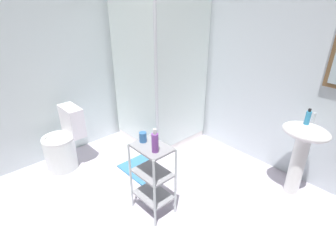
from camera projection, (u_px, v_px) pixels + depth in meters
The scene contains 12 objects.
ground_plane at pixel (146, 230), 2.49m from camera, with size 4.20×4.20×0.02m, color silver.
wall_back at pixel (270, 63), 3.03m from camera, with size 4.20×0.14×2.50m.
wall_left at pixel (44, 61), 3.14m from camera, with size 0.10×4.20×2.50m, color silver.
shower_stall at pixel (160, 111), 3.78m from camera, with size 0.92×0.92×2.00m.
pedestal_sink at pixel (302, 146), 2.71m from camera, with size 0.46×0.37×0.81m.
sink_faucet at pixel (314, 118), 2.65m from camera, with size 0.03×0.03×0.10m, color silver.
toilet at pixel (63, 144), 3.26m from camera, with size 0.37×0.49×0.76m.
storage_cart at pixel (153, 174), 2.53m from camera, with size 0.38×0.28×0.74m.
hand_soap_bottle at pixel (308, 117), 2.60m from camera, with size 0.05×0.05×0.17m.
conditioner_bottle_purple at pixel (155, 142), 2.27m from camera, with size 0.06×0.06×0.22m.
rinse_cup at pixel (143, 137), 2.45m from camera, with size 0.07×0.07×0.10m, color #3870B2.
bath_mat at pixel (144, 170), 3.29m from camera, with size 0.60×0.40×0.02m, color teal.
Camera 1 is at (1.45, -1.06, 1.99)m, focal length 28.54 mm.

